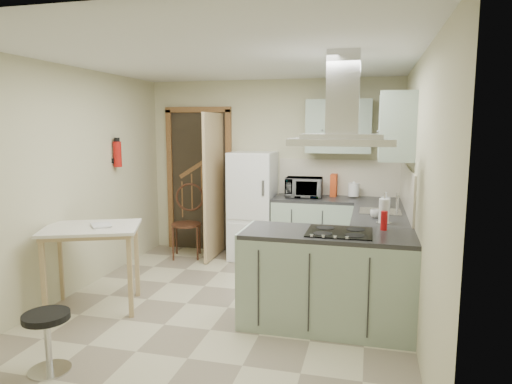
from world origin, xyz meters
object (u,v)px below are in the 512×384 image
(extractor_hood, at_px, (342,142))
(bentwood_chair, at_px, (186,225))
(fridge, at_px, (253,206))
(stool, at_px, (48,342))
(peninsula, at_px, (327,279))
(microwave, at_px, (304,187))
(drop_leaf_table, at_px, (93,268))

(extractor_hood, distance_m, bentwood_chair, 3.13)
(fridge, bearing_deg, extractor_hood, -56.21)
(stool, bearing_deg, bentwood_chair, 93.10)
(peninsula, bearing_deg, bentwood_chair, 140.29)
(fridge, height_order, peninsula, fridge)
(peninsula, bearing_deg, fridge, 121.74)
(stool, relative_size, microwave, 0.97)
(extractor_hood, relative_size, stool, 1.93)
(peninsula, height_order, drop_leaf_table, peninsula)
(fridge, distance_m, stool, 3.43)
(peninsula, relative_size, stool, 3.33)
(drop_leaf_table, bearing_deg, peninsula, -18.36)
(fridge, height_order, microwave, fridge)
(bentwood_chair, bearing_deg, drop_leaf_table, -111.67)
(fridge, distance_m, drop_leaf_table, 2.44)
(fridge, relative_size, microwave, 3.11)
(bentwood_chair, height_order, stool, bentwood_chair)
(extractor_hood, bearing_deg, bentwood_chair, 141.56)
(stool, distance_m, microwave, 3.70)
(peninsula, xyz_separation_m, microwave, (-0.51, 1.98, 0.58))
(microwave, bearing_deg, extractor_hood, -74.77)
(fridge, relative_size, drop_leaf_table, 1.64)
(peninsula, xyz_separation_m, stool, (-1.98, -1.32, -0.22))
(drop_leaf_table, height_order, microwave, microwave)
(peninsula, height_order, bentwood_chair, bentwood_chair)
(peninsula, distance_m, stool, 2.39)
(bentwood_chair, bearing_deg, microwave, -8.87)
(extractor_hood, xyz_separation_m, drop_leaf_table, (-2.45, -0.16, -1.29))
(drop_leaf_table, bearing_deg, fridge, 40.06)
(drop_leaf_table, bearing_deg, extractor_hood, -18.52)
(bentwood_chair, bearing_deg, stool, -102.74)
(peninsula, distance_m, extractor_hood, 1.27)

